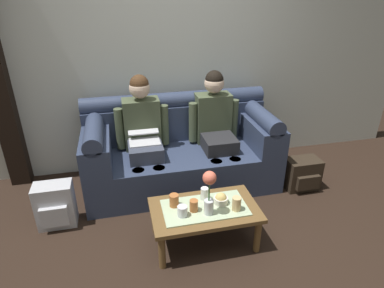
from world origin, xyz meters
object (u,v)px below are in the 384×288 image
at_px(couch, 181,151).
at_px(person_right, 216,124).
at_px(flower_vase, 209,189).
at_px(snack_bowl, 221,199).
at_px(backpack_right, 302,174).
at_px(person_left, 143,131).
at_px(cup_near_left, 204,194).
at_px(cup_far_left, 182,211).
at_px(cup_far_right, 237,204).
at_px(backpack_left, 55,206).
at_px(cup_far_center, 194,206).
at_px(cup_near_right, 174,200).
at_px(coffee_table, 205,212).

xyz_separation_m(couch, person_right, (0.39, -0.00, 0.28)).
distance_m(person_right, flower_vase, 1.17).
height_order(snack_bowl, backpack_right, snack_bowl).
bearing_deg(person_left, cup_near_left, -65.44).
relative_size(flower_vase, cup_far_left, 4.40).
xyz_separation_m(couch, cup_far_right, (0.24, -1.11, 0.05)).
distance_m(couch, person_left, 0.48).
bearing_deg(cup_near_left, couch, 91.58).
xyz_separation_m(person_left, backpack_left, (-0.87, -0.50, -0.45)).
bearing_deg(couch, person_right, -0.28).
relative_size(cup_far_left, backpack_left, 0.21).
distance_m(person_left, cup_far_center, 1.11).
distance_m(couch, cup_far_center, 1.05).
bearing_deg(cup_near_right, cup_far_left, -74.13).
distance_m(cup_far_left, backpack_right, 1.61).
distance_m(person_left, backpack_left, 1.10).
relative_size(person_right, flower_vase, 3.14).
bearing_deg(cup_far_right, couch, 102.28).
xyz_separation_m(flower_vase, cup_near_left, (0.02, 0.19, -0.18)).
distance_m(person_left, cup_far_left, 1.13).
xyz_separation_m(coffee_table, cup_near_right, (-0.24, 0.08, 0.11)).
xyz_separation_m(snack_bowl, backpack_left, (-1.41, 0.50, -0.19)).
bearing_deg(cup_near_right, backpack_right, 18.38).
bearing_deg(person_left, cup_near_right, -81.05).
bearing_deg(coffee_table, snack_bowl, 9.78).
distance_m(couch, backpack_right, 1.35).
relative_size(couch, backpack_right, 5.64).
distance_m(cup_near_right, cup_far_center, 0.18).
relative_size(cup_near_left, backpack_right, 0.32).
bearing_deg(flower_vase, snack_bowl, 39.06).
bearing_deg(cup_near_right, cup_near_left, 6.35).
bearing_deg(cup_far_right, cup_far_center, 169.08).
relative_size(coffee_table, backpack_left, 2.10).
distance_m(snack_bowl, cup_far_left, 0.36).
bearing_deg(person_right, backpack_right, -27.25).
xyz_separation_m(coffee_table, cup_far_center, (-0.10, -0.03, 0.11)).
bearing_deg(backpack_right, cup_near_left, -159.16).
relative_size(cup_far_center, backpack_right, 0.28).
relative_size(coffee_table, cup_far_center, 8.95).
distance_m(couch, cup_near_left, 0.92).
relative_size(cup_far_left, cup_far_right, 0.75).
relative_size(flower_vase, backpack_right, 1.08).
height_order(cup_near_right, backpack_left, cup_near_right).
bearing_deg(cup_far_right, person_right, 82.32).
distance_m(person_right, cup_far_left, 1.26).
bearing_deg(couch, cup_far_right, -77.72).
distance_m(person_right, coffee_table, 1.15).
height_order(coffee_table, backpack_left, backpack_left).
relative_size(flower_vase, snack_bowl, 3.21).
distance_m(coffee_table, backpack_left, 1.37).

